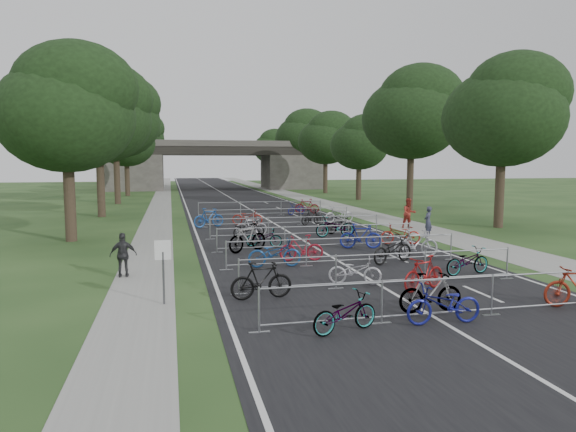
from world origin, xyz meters
name	(u,v)px	position (x,y,z in m)	size (l,w,h in m)	color
ground	(438,320)	(0.00, 0.00, 0.00)	(200.00, 200.00, 0.00)	#223F1B
road	(226,195)	(0.00, 50.00, 0.01)	(11.00, 140.00, 0.01)	black
sidewalk_right	(291,195)	(8.00, 50.00, 0.01)	(3.00, 140.00, 0.01)	gray
sidewalk_left	(162,196)	(-7.50, 50.00, 0.01)	(2.00, 140.00, 0.01)	gray
lane_markings	(226,196)	(0.00, 50.00, 0.00)	(0.12, 140.00, 0.00)	silver
overpass_bridge	(215,165)	(0.00, 65.00, 3.53)	(31.00, 8.00, 7.05)	#43403C
park_sign	(163,260)	(-6.80, 3.00, 1.27)	(0.45, 0.06, 1.83)	#4C4C51
tree_left_0	(68,111)	(-11.39, 15.93, 6.49)	(6.72, 6.72, 10.25)	#33261C
tree_right_0	(505,113)	(13.11, 15.93, 6.92)	(7.17, 7.17, 10.93)	#33261C
tree_left_1	(99,116)	(-11.39, 27.93, 7.30)	(7.56, 7.56, 11.53)	#33261C
tree_right_1	(413,114)	(13.11, 27.93, 7.90)	(8.18, 8.18, 12.47)	#33261C
tree_left_2	(116,118)	(-11.39, 39.93, 8.12)	(8.40, 8.40, 12.81)	#33261C
tree_right_2	(360,143)	(13.11, 39.93, 5.95)	(6.16, 6.16, 9.39)	#33261C
tree_left_3	(127,141)	(-11.39, 51.93, 6.49)	(6.72, 6.72, 10.25)	#33261C
tree_right_3	(327,139)	(13.11, 51.93, 6.92)	(7.17, 7.17, 10.93)	#33261C
tree_left_4	(134,138)	(-11.39, 63.93, 7.30)	(7.56, 7.56, 11.53)	#33261C
tree_right_4	(303,136)	(13.11, 63.93, 7.90)	(8.18, 8.18, 12.47)	#33261C
tree_left_5	(139,137)	(-11.39, 75.93, 8.12)	(8.40, 8.40, 12.81)	#33261C
tree_right_5	(286,151)	(13.11, 75.93, 5.95)	(6.16, 6.16, 9.39)	#33261C
tree_left_6	(143,149)	(-11.39, 87.93, 6.49)	(6.72, 6.72, 10.25)	#33261C
tree_right_6	(272,147)	(13.11, 87.93, 6.92)	(7.17, 7.17, 10.93)	#33261C
barrier_row_0	(438,299)	(0.00, 0.00, 0.55)	(9.70, 0.08, 1.10)	#96999D
barrier_row_1	(381,270)	(0.00, 3.60, 0.55)	(9.70, 0.08, 1.10)	#96999D
barrier_row_2	(344,251)	(0.00, 7.20, 0.55)	(9.70, 0.08, 1.10)	#96999D
barrier_row_3	(317,237)	(0.00, 11.00, 0.55)	(9.70, 0.08, 1.10)	#96999D
barrier_row_4	(296,227)	(0.00, 15.00, 0.55)	(9.70, 0.08, 1.10)	#96999D
barrier_row_5	(277,217)	(0.00, 20.00, 0.55)	(9.70, 0.08, 1.10)	#96999D
barrier_row_6	(261,209)	(0.00, 26.00, 0.55)	(9.70, 0.08, 1.10)	#96999D
bike_0	(345,313)	(-2.64, -0.42, 0.47)	(0.62, 1.79, 0.94)	#96999D
bike_1	(430,293)	(0.10, 0.59, 0.54)	(0.51, 1.79, 1.08)	#96999D
bike_2	(444,304)	(-0.07, -0.40, 0.51)	(0.67, 1.94, 1.02)	navy
bike_4	(261,281)	(-4.04, 2.91, 0.55)	(0.52, 1.83, 1.10)	black
bike_5	(355,271)	(-0.74, 4.02, 0.45)	(0.60, 1.73, 0.91)	silver
bike_6	(424,274)	(1.06, 2.76, 0.54)	(0.51, 1.81, 1.09)	maroon
bike_7	(467,261)	(3.64, 4.48, 0.49)	(0.65, 1.86, 0.98)	#96999D
bike_8	(275,253)	(-2.75, 7.32, 0.53)	(0.71, 2.03, 1.07)	navy
bike_9	(301,248)	(-1.46, 8.23, 0.54)	(0.50, 1.78, 1.07)	maroon
bike_10	(393,250)	(1.93, 7.00, 0.55)	(0.73, 2.10, 1.10)	black
bike_11	(416,244)	(3.36, 7.84, 0.60)	(0.56, 2.00, 1.20)	#A9A9B0
bike_12	(248,238)	(-3.26, 10.83, 0.63)	(0.59, 2.10, 1.26)	#96999D
bike_13	(264,238)	(-2.32, 11.96, 0.46)	(0.61, 1.74, 0.91)	#96999D
bike_14	(361,236)	(1.96, 10.55, 0.58)	(0.54, 1.93, 1.16)	navy
bike_15	(400,234)	(4.30, 11.30, 0.50)	(0.66, 1.91, 1.00)	#A01F17
bike_16	(249,229)	(-2.56, 15.11, 0.46)	(0.62, 1.76, 0.93)	black
bike_17	(251,226)	(-2.29, 15.99, 0.52)	(0.48, 1.71, 1.03)	#B2B0B8
bike_18	(335,227)	(1.96, 14.36, 0.56)	(0.74, 2.13, 1.12)	#96999D
bike_19	(340,226)	(2.53, 15.17, 0.50)	(0.47, 1.66, 1.00)	#96999D
bike_20	(209,218)	(-4.30, 19.97, 0.59)	(0.56, 1.98, 1.19)	#1B4C99
bike_21	(247,217)	(-1.81, 20.73, 0.51)	(0.67, 1.93, 1.01)	maroon
bike_22	(311,217)	(2.14, 19.69, 0.50)	(0.47, 1.66, 1.00)	black
bike_23	(339,214)	(4.30, 20.57, 0.55)	(0.73, 2.08, 1.09)	#9F9FA7
bike_26	(297,209)	(2.76, 26.14, 0.44)	(0.59, 1.68, 0.88)	navy
bike_27	(307,206)	(3.78, 26.87, 0.57)	(0.54, 1.91, 1.15)	maroon
pedestrian_a	(428,221)	(6.94, 13.52, 0.81)	(0.59, 0.39, 1.61)	#2E3045
pedestrian_b	(409,213)	(7.48, 16.88, 0.91)	(0.88, 0.69, 1.81)	maroon
pedestrian_c	(123,255)	(-8.20, 6.84, 0.77)	(0.91, 0.38, 1.55)	#29292C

